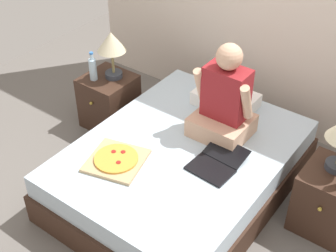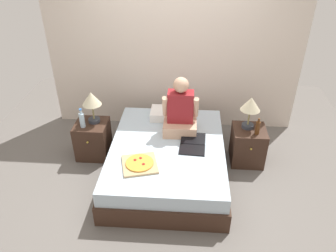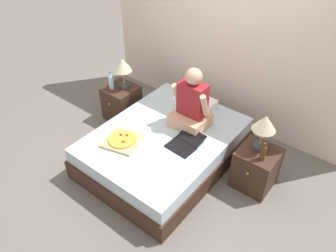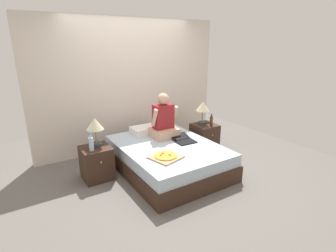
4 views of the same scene
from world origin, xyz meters
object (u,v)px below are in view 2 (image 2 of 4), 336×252
nightstand_left (93,139)px  laptop (192,146)px  beer_bottle (258,128)px  pizza_box (140,164)px  bed (167,159)px  water_bottle (82,120)px  person_seated (180,113)px  nightstand_right (248,145)px  lamp_on_right_nightstand (251,106)px  lamp_on_left_nightstand (92,101)px

nightstand_left → laptop: (1.41, -0.37, 0.21)m
beer_bottle → pizza_box: size_ratio=0.47×
bed → water_bottle: (-1.17, 0.25, 0.41)m
water_bottle → person_seated: size_ratio=0.35×
nightstand_right → bed: bearing=-162.5°
bed → pizza_box: pizza_box is taller
nightstand_left → beer_bottle: 2.27m
water_bottle → nightstand_right: size_ratio=0.53×
nightstand_left → person_seated: (1.23, 0.00, 0.48)m
beer_bottle → laptop: (-0.84, -0.27, -0.14)m
nightstand_left → nightstand_right: (2.17, 0.00, 0.00)m
person_seated → pizza_box: person_seated is taller
bed → water_bottle: water_bottle is taller
bed → pizza_box: 0.58m
bed → beer_bottle: beer_bottle is taller
lamp_on_right_nightstand → laptop: size_ratio=1.04×
lamp_on_left_nightstand → pizza_box: lamp_on_left_nightstand is taller
laptop → pizza_box: laptop is taller
bed → person_seated: 0.64m
person_seated → laptop: bearing=-65.2°
lamp_on_left_nightstand → nightstand_right: 2.21m
nightstand_right → person_seated: person_seated is taller
laptop → person_seated: bearing=114.8°
person_seated → pizza_box: (-0.44, -0.78, -0.27)m
lamp_on_left_nightstand → bed: bearing=-20.6°
pizza_box → nightstand_right: bearing=29.1°
person_seated → lamp_on_right_nightstand: bearing=2.9°
nightstand_right → beer_bottle: (0.07, -0.10, 0.36)m
bed → laptop: size_ratio=4.52×
bed → pizza_box: bearing=-124.8°
water_bottle → lamp_on_right_nightstand: (2.22, 0.14, 0.22)m
water_bottle → nightstand_right: 2.29m
nightstand_left → pizza_box: bearing=-44.3°
lamp_on_left_nightstand → pizza_box: 1.17m
lamp_on_right_nightstand → laptop: 0.93m
beer_bottle → water_bottle: bearing=179.8°
water_bottle → laptop: water_bottle is taller
bed → lamp_on_left_nightstand: size_ratio=4.35×
laptop → pizza_box: 0.74m
person_seated → laptop: size_ratio=1.80×
bed → lamp_on_left_nightstand: bearing=159.4°
lamp_on_left_nightstand → person_seated: size_ratio=0.58×
bed → laptop: (0.32, -0.03, 0.25)m
nightstand_left → lamp_on_left_nightstand: bearing=51.4°
person_seated → pizza_box: bearing=-119.8°
nightstand_left → pizza_box: 1.12m
lamp_on_left_nightstand → beer_bottle: (2.20, -0.15, -0.23)m
laptop → lamp_on_left_nightstand: bearing=162.9°
bed → person_seated: bearing=67.1°
pizza_box → lamp_on_right_nightstand: bearing=31.2°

